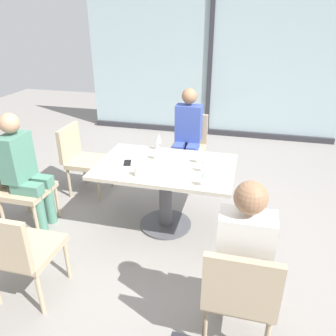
{
  "coord_description": "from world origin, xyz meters",
  "views": [
    {
      "loc": [
        0.77,
        -2.94,
        2.12
      ],
      "look_at": [
        0.0,
        0.1,
        0.65
      ],
      "focal_mm": 35.3,
      "sensor_mm": 36.0,
      "label": 1
    }
  ],
  "objects_px": {
    "chair_front_right": "(240,290)",
    "coffee_cup": "(138,171)",
    "wine_glass_3": "(205,173)",
    "cell_phone_on_table": "(127,163)",
    "person_front_right": "(244,254)",
    "person_side_end": "(23,167)",
    "chair_front_left": "(18,250)",
    "chair_side_end": "(18,183)",
    "wine_glass_4": "(201,151)",
    "chair_near_window": "(189,143)",
    "person_near_window": "(188,132)",
    "wine_glass_1": "(205,160)",
    "chair_far_left": "(82,156)",
    "dining_table_main": "(166,180)",
    "wine_glass_2": "(159,139)",
    "wine_glass_0": "(157,148)"
  },
  "relations": [
    {
      "from": "chair_side_end",
      "to": "person_front_right",
      "type": "distance_m",
      "value": 2.5
    },
    {
      "from": "dining_table_main",
      "to": "chair_front_left",
      "type": "distance_m",
      "value": 1.52
    },
    {
      "from": "dining_table_main",
      "to": "wine_glass_3",
      "type": "relative_size",
      "value": 7.48
    },
    {
      "from": "wine_glass_1",
      "to": "wine_glass_2",
      "type": "relative_size",
      "value": 1.0
    },
    {
      "from": "chair_front_right",
      "to": "person_side_end",
      "type": "xyz_separation_m",
      "value": [
        -2.24,
        0.94,
        0.2
      ]
    },
    {
      "from": "wine_glass_1",
      "to": "wine_glass_3",
      "type": "xyz_separation_m",
      "value": [
        0.04,
        -0.29,
        0.0
      ]
    },
    {
      "from": "wine_glass_2",
      "to": "wine_glass_3",
      "type": "height_order",
      "value": "same"
    },
    {
      "from": "person_side_end",
      "to": "cell_phone_on_table",
      "type": "height_order",
      "value": "person_side_end"
    },
    {
      "from": "chair_side_end",
      "to": "wine_glass_3",
      "type": "height_order",
      "value": "wine_glass_3"
    },
    {
      "from": "chair_front_right",
      "to": "person_side_end",
      "type": "relative_size",
      "value": 0.69
    },
    {
      "from": "chair_near_window",
      "to": "coffee_cup",
      "type": "height_order",
      "value": "chair_near_window"
    },
    {
      "from": "chair_near_window",
      "to": "coffee_cup",
      "type": "bearing_deg",
      "value": -96.79
    },
    {
      "from": "wine_glass_4",
      "to": "wine_glass_2",
      "type": "bearing_deg",
      "value": 153.78
    },
    {
      "from": "chair_front_right",
      "to": "chair_side_end",
      "type": "distance_m",
      "value": 2.53
    },
    {
      "from": "chair_near_window",
      "to": "person_side_end",
      "type": "relative_size",
      "value": 0.69
    },
    {
      "from": "wine_glass_1",
      "to": "chair_far_left",
      "type": "bearing_deg",
      "value": 160.44
    },
    {
      "from": "chair_front_right",
      "to": "wine_glass_4",
      "type": "relative_size",
      "value": 4.7
    },
    {
      "from": "chair_front_left",
      "to": "person_front_right",
      "type": "relative_size",
      "value": 0.69
    },
    {
      "from": "wine_glass_0",
      "to": "cell_phone_on_table",
      "type": "height_order",
      "value": "wine_glass_0"
    },
    {
      "from": "person_front_right",
      "to": "person_near_window",
      "type": "relative_size",
      "value": 1.0
    },
    {
      "from": "chair_near_window",
      "to": "person_front_right",
      "type": "height_order",
      "value": "person_front_right"
    },
    {
      "from": "chair_front_right",
      "to": "coffee_cup",
      "type": "height_order",
      "value": "chair_front_right"
    },
    {
      "from": "person_side_end",
      "to": "coffee_cup",
      "type": "relative_size",
      "value": 14.0
    },
    {
      "from": "wine_glass_3",
      "to": "cell_phone_on_table",
      "type": "distance_m",
      "value": 0.9
    },
    {
      "from": "chair_side_end",
      "to": "wine_glass_4",
      "type": "relative_size",
      "value": 4.7
    },
    {
      "from": "person_front_right",
      "to": "person_side_end",
      "type": "relative_size",
      "value": 1.0
    },
    {
      "from": "chair_front_left",
      "to": "person_side_end",
      "type": "bearing_deg",
      "value": 122.13
    },
    {
      "from": "person_front_right",
      "to": "person_near_window",
      "type": "height_order",
      "value": "same"
    },
    {
      "from": "dining_table_main",
      "to": "cell_phone_on_table",
      "type": "xyz_separation_m",
      "value": [
        -0.39,
        -0.05,
        0.18
      ]
    },
    {
      "from": "chair_far_left",
      "to": "dining_table_main",
      "type": "bearing_deg",
      "value": -22.39
    },
    {
      "from": "person_side_end",
      "to": "wine_glass_4",
      "type": "relative_size",
      "value": 6.81
    },
    {
      "from": "chair_front_right",
      "to": "coffee_cup",
      "type": "distance_m",
      "value": 1.44
    },
    {
      "from": "chair_near_window",
      "to": "cell_phone_on_table",
      "type": "distance_m",
      "value": 1.41
    },
    {
      "from": "wine_glass_1",
      "to": "coffee_cup",
      "type": "relative_size",
      "value": 2.06
    },
    {
      "from": "chair_front_right",
      "to": "person_front_right",
      "type": "relative_size",
      "value": 0.69
    },
    {
      "from": "chair_front_right",
      "to": "wine_glass_4",
      "type": "xyz_separation_m",
      "value": [
        -0.49,
        1.4,
        0.37
      ]
    },
    {
      "from": "person_side_end",
      "to": "wine_glass_1",
      "type": "relative_size",
      "value": 6.81
    },
    {
      "from": "wine_glass_1",
      "to": "cell_phone_on_table",
      "type": "relative_size",
      "value": 1.28
    },
    {
      "from": "chair_front_left",
      "to": "person_side_end",
      "type": "distance_m",
      "value": 1.13
    },
    {
      "from": "wine_glass_2",
      "to": "wine_glass_0",
      "type": "bearing_deg",
      "value": -77.23
    },
    {
      "from": "person_side_end",
      "to": "wine_glass_3",
      "type": "relative_size",
      "value": 6.81
    },
    {
      "from": "chair_side_end",
      "to": "person_front_right",
      "type": "relative_size",
      "value": 0.69
    },
    {
      "from": "wine_glass_4",
      "to": "cell_phone_on_table",
      "type": "height_order",
      "value": "wine_glass_4"
    },
    {
      "from": "wine_glass_4",
      "to": "wine_glass_1",
      "type": "bearing_deg",
      "value": -69.2
    },
    {
      "from": "chair_front_right",
      "to": "wine_glass_3",
      "type": "relative_size",
      "value": 4.7
    },
    {
      "from": "person_near_window",
      "to": "wine_glass_0",
      "type": "distance_m",
      "value": 1.08
    },
    {
      "from": "chair_near_window",
      "to": "chair_side_end",
      "type": "bearing_deg",
      "value": -133.4
    },
    {
      "from": "person_side_end",
      "to": "cell_phone_on_table",
      "type": "distance_m",
      "value": 1.07
    },
    {
      "from": "chair_front_right",
      "to": "chair_near_window",
      "type": "bearing_deg",
      "value": 107.93
    },
    {
      "from": "chair_front_left",
      "to": "chair_far_left",
      "type": "bearing_deg",
      "value": 102.64
    }
  ]
}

